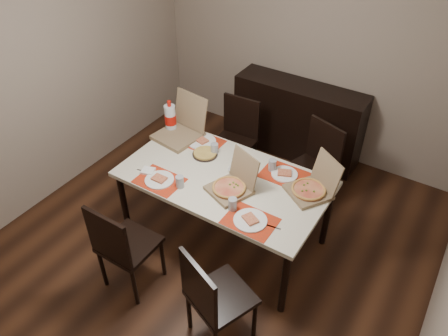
{
  "coord_description": "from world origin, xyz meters",
  "views": [
    {
      "loc": [
        1.61,
        -2.35,
        3.18
      ],
      "look_at": [
        0.03,
        0.13,
        0.85
      ],
      "focal_mm": 35.0,
      "sensor_mm": 36.0,
      "label": 1
    }
  ],
  "objects_px": {
    "chair_far_right": "(315,163)",
    "dip_bowl": "(234,169)",
    "dining_table": "(224,183)",
    "chair_near_left": "(122,245)",
    "chair_far_left": "(236,136)",
    "sideboard": "(298,120)",
    "chair_near_right": "(213,297)",
    "pizza_box_center": "(232,185)",
    "soda_bottle": "(170,119)"
  },
  "relations": [
    {
      "from": "chair_far_right",
      "to": "dip_bowl",
      "type": "xyz_separation_m",
      "value": [
        -0.47,
        -0.79,
        0.25
      ]
    },
    {
      "from": "dining_table",
      "to": "chair_near_left",
      "type": "relative_size",
      "value": 1.94
    },
    {
      "from": "chair_far_left",
      "to": "chair_far_right",
      "type": "xyz_separation_m",
      "value": [
        0.91,
        0.01,
        0.0
      ]
    },
    {
      "from": "chair_far_left",
      "to": "dip_bowl",
      "type": "distance_m",
      "value": 0.93
    },
    {
      "from": "sideboard",
      "to": "dining_table",
      "type": "xyz_separation_m",
      "value": [
        0.03,
        -1.65,
        0.23
      ]
    },
    {
      "from": "chair_near_left",
      "to": "chair_near_right",
      "type": "distance_m",
      "value": 0.89
    },
    {
      "from": "chair_far_right",
      "to": "chair_near_right",
      "type": "bearing_deg",
      "value": -89.71
    },
    {
      "from": "dining_table",
      "to": "chair_near_left",
      "type": "height_order",
      "value": "chair_near_left"
    },
    {
      "from": "sideboard",
      "to": "dip_bowl",
      "type": "height_order",
      "value": "sideboard"
    },
    {
      "from": "chair_near_right",
      "to": "dip_bowl",
      "type": "height_order",
      "value": "chair_near_right"
    },
    {
      "from": "chair_near_right",
      "to": "dip_bowl",
      "type": "distance_m",
      "value": 1.19
    },
    {
      "from": "dining_table",
      "to": "pizza_box_center",
      "type": "distance_m",
      "value": 0.22
    },
    {
      "from": "chair_far_left",
      "to": "pizza_box_center",
      "type": "relative_size",
      "value": 2.11
    },
    {
      "from": "dining_table",
      "to": "chair_far_left",
      "type": "height_order",
      "value": "chair_far_left"
    },
    {
      "from": "dining_table",
      "to": "chair_far_left",
      "type": "relative_size",
      "value": 1.94
    },
    {
      "from": "dining_table",
      "to": "chair_far_left",
      "type": "distance_m",
      "value": 1.0
    },
    {
      "from": "chair_near_left",
      "to": "chair_far_right",
      "type": "xyz_separation_m",
      "value": [
        0.88,
        1.84,
        0.0
      ]
    },
    {
      "from": "dip_bowl",
      "to": "chair_near_left",
      "type": "bearing_deg",
      "value": -111.49
    },
    {
      "from": "sideboard",
      "to": "pizza_box_center",
      "type": "xyz_separation_m",
      "value": [
        0.18,
        -1.76,
        0.35
      ]
    },
    {
      "from": "chair_near_left",
      "to": "pizza_box_center",
      "type": "xyz_separation_m",
      "value": [
        0.53,
        0.81,
        0.29
      ]
    },
    {
      "from": "pizza_box_center",
      "to": "chair_near_left",
      "type": "bearing_deg",
      "value": -123.3
    },
    {
      "from": "pizza_box_center",
      "to": "dip_bowl",
      "type": "bearing_deg",
      "value": 117.62
    },
    {
      "from": "chair_near_left",
      "to": "soda_bottle",
      "type": "xyz_separation_m",
      "value": [
        -0.45,
        1.26,
        0.38
      ]
    },
    {
      "from": "chair_near_right",
      "to": "dip_bowl",
      "type": "relative_size",
      "value": 8.78
    },
    {
      "from": "pizza_box_center",
      "to": "dip_bowl",
      "type": "relative_size",
      "value": 4.16
    },
    {
      "from": "sideboard",
      "to": "pizza_box_center",
      "type": "relative_size",
      "value": 3.4
    },
    {
      "from": "sideboard",
      "to": "dining_table",
      "type": "height_order",
      "value": "sideboard"
    },
    {
      "from": "pizza_box_center",
      "to": "soda_bottle",
      "type": "height_order",
      "value": "soda_bottle"
    },
    {
      "from": "chair_near_left",
      "to": "chair_near_right",
      "type": "height_order",
      "value": "same"
    },
    {
      "from": "chair_near_right",
      "to": "chair_far_left",
      "type": "height_order",
      "value": "same"
    },
    {
      "from": "dining_table",
      "to": "chair_far_left",
      "type": "bearing_deg",
      "value": 114.9
    },
    {
      "from": "dip_bowl",
      "to": "chair_far_left",
      "type": "bearing_deg",
      "value": 119.79
    },
    {
      "from": "pizza_box_center",
      "to": "soda_bottle",
      "type": "distance_m",
      "value": 1.09
    },
    {
      "from": "dining_table",
      "to": "chair_far_right",
      "type": "height_order",
      "value": "chair_far_right"
    },
    {
      "from": "chair_far_left",
      "to": "dip_bowl",
      "type": "relative_size",
      "value": 8.78
    },
    {
      "from": "sideboard",
      "to": "pizza_box_center",
      "type": "distance_m",
      "value": 1.8
    },
    {
      "from": "chair_far_left",
      "to": "soda_bottle",
      "type": "xyz_separation_m",
      "value": [
        -0.42,
        -0.57,
        0.38
      ]
    },
    {
      "from": "chair_far_left",
      "to": "chair_far_right",
      "type": "relative_size",
      "value": 1.0
    },
    {
      "from": "sideboard",
      "to": "soda_bottle",
      "type": "bearing_deg",
      "value": -121.58
    },
    {
      "from": "chair_far_right",
      "to": "soda_bottle",
      "type": "relative_size",
      "value": 2.73
    },
    {
      "from": "chair_far_right",
      "to": "soda_bottle",
      "type": "height_order",
      "value": "soda_bottle"
    },
    {
      "from": "chair_near_left",
      "to": "soda_bottle",
      "type": "distance_m",
      "value": 1.39
    },
    {
      "from": "chair_far_left",
      "to": "pizza_box_center",
      "type": "xyz_separation_m",
      "value": [
        0.57,
        -1.01,
        0.29
      ]
    },
    {
      "from": "chair_near_right",
      "to": "chair_far_left",
      "type": "distance_m",
      "value": 2.05
    },
    {
      "from": "chair_near_right",
      "to": "pizza_box_center",
      "type": "relative_size",
      "value": 2.11
    },
    {
      "from": "chair_near_left",
      "to": "pizza_box_center",
      "type": "distance_m",
      "value": 1.02
    },
    {
      "from": "dining_table",
      "to": "pizza_box_center",
      "type": "xyz_separation_m",
      "value": [
        0.15,
        -0.11,
        0.12
      ]
    },
    {
      "from": "sideboard",
      "to": "chair_near_right",
      "type": "xyz_separation_m",
      "value": [
        0.53,
        -2.58,
        0.06
      ]
    },
    {
      "from": "chair_near_left",
      "to": "chair_far_left",
      "type": "xyz_separation_m",
      "value": [
        -0.03,
        1.82,
        0.0
      ]
    },
    {
      "from": "chair_near_right",
      "to": "chair_far_right",
      "type": "height_order",
      "value": "same"
    }
  ]
}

